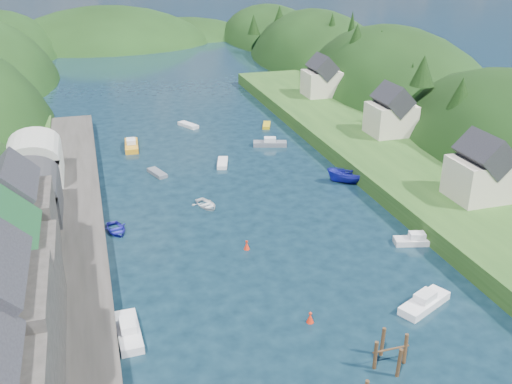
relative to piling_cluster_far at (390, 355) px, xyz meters
name	(u,v)px	position (x,y,z in m)	size (l,w,h in m)	color
ground	(216,161)	(-2.99, 49.98, -1.13)	(600.00, 600.00, 0.00)	black
hillside_right	(390,133)	(42.01, 74.98, -8.55)	(36.00, 245.56, 48.00)	black
far_hills	(142,70)	(-1.77, 173.98, -11.93)	(103.00, 68.00, 44.00)	black
hill_trees	(195,71)	(-3.06, 64.71, 9.95)	(91.26, 146.17, 11.93)	black
quay_left	(47,279)	(-26.99, 19.98, -0.13)	(12.00, 110.00, 2.00)	#2D2B28
quayside_buildings	(0,309)	(-28.99, 6.37, 5.96)	(8.00, 35.84, 12.90)	#2D2B28
boat_sheds	(31,173)	(-28.99, 38.98, 4.14)	(7.00, 21.00, 7.50)	#2D2D30
terrace_right	(391,159)	(22.01, 39.98, 0.07)	(16.00, 120.00, 2.40)	#234719
right_bank_cottages	(385,113)	(25.01, 48.31, 4.71)	(9.00, 59.24, 8.41)	beige
piling_cluster_far	(390,355)	(0.00, 0.00, 0.00)	(3.23, 3.01, 3.40)	#382314
channel_buoy_near	(310,318)	(-4.05, 7.23, -0.65)	(0.70, 0.70, 1.10)	red
channel_buoy_far	(247,245)	(-5.93, 21.74, -0.65)	(0.70, 0.70, 1.10)	red
moored_boats	(258,243)	(-4.67, 21.65, -0.44)	(37.74, 84.22, 2.50)	white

